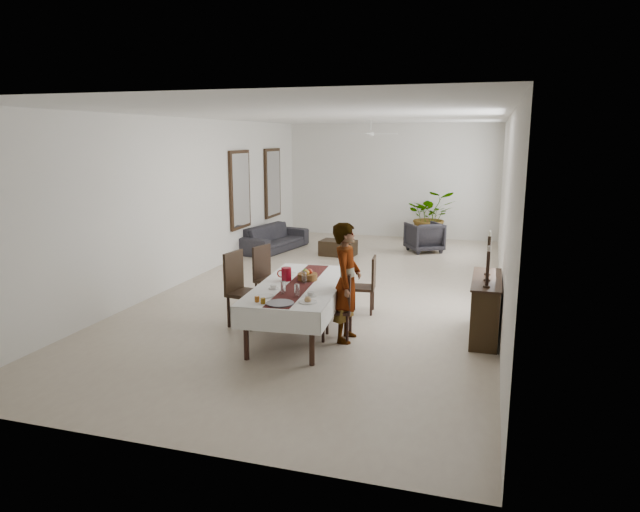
# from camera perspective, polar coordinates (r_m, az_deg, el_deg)

# --- Properties ---
(floor) EXTENTS (6.00, 12.00, 0.00)m
(floor) POSITION_cam_1_polar(r_m,az_deg,el_deg) (10.94, 1.54, -3.17)
(floor) COLOR #C0B199
(floor) RESTS_ON ground
(ceiling) EXTENTS (6.00, 12.00, 0.02)m
(ceiling) POSITION_cam_1_polar(r_m,az_deg,el_deg) (10.57, 1.64, 13.82)
(ceiling) COLOR white
(ceiling) RESTS_ON wall_back
(wall_back) EXTENTS (6.00, 0.02, 3.20)m
(wall_back) POSITION_cam_1_polar(r_m,az_deg,el_deg) (16.48, 7.15, 7.46)
(wall_back) COLOR silver
(wall_back) RESTS_ON floor
(wall_front) EXTENTS (6.00, 0.02, 3.20)m
(wall_front) POSITION_cam_1_polar(r_m,az_deg,el_deg) (5.18, -16.23, -2.44)
(wall_front) COLOR silver
(wall_front) RESTS_ON floor
(wall_left) EXTENTS (0.02, 12.00, 3.20)m
(wall_left) POSITION_cam_1_polar(r_m,az_deg,el_deg) (11.79, -12.69, 5.55)
(wall_left) COLOR silver
(wall_left) RESTS_ON floor
(wall_right) EXTENTS (0.02, 12.00, 3.20)m
(wall_right) POSITION_cam_1_polar(r_m,az_deg,el_deg) (10.27, 18.00, 4.36)
(wall_right) COLOR silver
(wall_right) RESTS_ON floor
(dining_table_top) EXTENTS (1.17, 2.44, 0.05)m
(dining_table_top) POSITION_cam_1_polar(r_m,az_deg,el_deg) (8.25, -2.00, -3.04)
(dining_table_top) COLOR black
(dining_table_top) RESTS_ON table_leg_fl
(table_leg_fl) EXTENTS (0.07, 0.07, 0.69)m
(table_leg_fl) POSITION_cam_1_polar(r_m,az_deg,el_deg) (7.46, -7.40, -7.77)
(table_leg_fl) COLOR black
(table_leg_fl) RESTS_ON floor
(table_leg_fr) EXTENTS (0.07, 0.07, 0.69)m
(table_leg_fr) POSITION_cam_1_polar(r_m,az_deg,el_deg) (7.22, -0.82, -8.32)
(table_leg_fr) COLOR black
(table_leg_fr) RESTS_ON floor
(table_leg_bl) EXTENTS (0.07, 0.07, 0.69)m
(table_leg_bl) POSITION_cam_1_polar(r_m,az_deg,el_deg) (9.51, -2.86, -3.35)
(table_leg_bl) COLOR black
(table_leg_bl) RESTS_ON floor
(table_leg_br) EXTENTS (0.07, 0.07, 0.69)m
(table_leg_br) POSITION_cam_1_polar(r_m,az_deg,el_deg) (9.33, 2.32, -3.65)
(table_leg_br) COLOR black
(table_leg_br) RESTS_ON floor
(tablecloth_top) EXTENTS (1.37, 2.63, 0.01)m
(tablecloth_top) POSITION_cam_1_polar(r_m,az_deg,el_deg) (8.25, -2.00, -2.84)
(tablecloth_top) COLOR silver
(tablecloth_top) RESTS_ON dining_table_top
(tablecloth_drape_left) EXTENTS (0.21, 2.54, 0.30)m
(tablecloth_drape_left) POSITION_cam_1_polar(r_m,az_deg,el_deg) (8.44, -5.81, -3.56)
(tablecloth_drape_left) COLOR white
(tablecloth_drape_left) RESTS_ON dining_table_top
(tablecloth_drape_right) EXTENTS (0.21, 2.54, 0.30)m
(tablecloth_drape_right) POSITION_cam_1_polar(r_m,az_deg,el_deg) (8.17, 1.95, -4.04)
(tablecloth_drape_right) COLOR white
(tablecloth_drape_right) RESTS_ON dining_table_top
(tablecloth_drape_near) EXTENTS (1.16, 0.10, 0.30)m
(tablecloth_drape_near) POSITION_cam_1_polar(r_m,az_deg,el_deg) (7.11, -4.52, -6.49)
(tablecloth_drape_near) COLOR white
(tablecloth_drape_near) RESTS_ON dining_table_top
(tablecloth_drape_far) EXTENTS (1.16, 0.10, 0.30)m
(tablecloth_drape_far) POSITION_cam_1_polar(r_m,az_deg,el_deg) (9.48, -0.11, -1.78)
(tablecloth_drape_far) COLOR silver
(tablecloth_drape_far) RESTS_ON dining_table_top
(table_runner) EXTENTS (0.54, 2.49, 0.00)m
(table_runner) POSITION_cam_1_polar(r_m,az_deg,el_deg) (8.24, -2.00, -2.79)
(table_runner) COLOR #4F1916
(table_runner) RESTS_ON tablecloth_top
(red_pitcher) EXTENTS (0.16, 0.16, 0.20)m
(red_pitcher) POSITION_cam_1_polar(r_m,az_deg,el_deg) (8.42, -3.39, -1.81)
(red_pitcher) COLOR maroon
(red_pitcher) RESTS_ON tablecloth_top
(pitcher_handle) EXTENTS (0.12, 0.03, 0.12)m
(pitcher_handle) POSITION_cam_1_polar(r_m,az_deg,el_deg) (8.44, -3.94, -1.78)
(pitcher_handle) COLOR #9B170B
(pitcher_handle) RESTS_ON red_pitcher
(wine_glass_near) EXTENTS (0.07, 0.07, 0.17)m
(wine_glass_near) POSITION_cam_1_polar(r_m,az_deg,el_deg) (7.59, -2.33, -3.44)
(wine_glass_near) COLOR white
(wine_glass_near) RESTS_ON tablecloth_top
(wine_glass_mid) EXTENTS (0.07, 0.07, 0.17)m
(wine_glass_mid) POSITION_cam_1_polar(r_m,az_deg,el_deg) (7.74, -3.70, -3.15)
(wine_glass_mid) COLOR white
(wine_glass_mid) RESTS_ON tablecloth_top
(wine_glass_far) EXTENTS (0.07, 0.07, 0.17)m
(wine_glass_far) POSITION_cam_1_polar(r_m,az_deg,el_deg) (8.26, -1.59, -2.18)
(wine_glass_far) COLOR white
(wine_glass_far) RESTS_ON tablecloth_top
(teacup_right) EXTENTS (0.09, 0.09, 0.06)m
(teacup_right) POSITION_cam_1_polar(r_m,az_deg,el_deg) (7.61, -0.93, -3.81)
(teacup_right) COLOR silver
(teacup_right) RESTS_ON saucer_right
(saucer_right) EXTENTS (0.15, 0.15, 0.01)m
(saucer_right) POSITION_cam_1_polar(r_m,az_deg,el_deg) (7.62, -0.93, -3.99)
(saucer_right) COLOR silver
(saucer_right) RESTS_ON tablecloth_top
(teacup_left) EXTENTS (0.09, 0.09, 0.06)m
(teacup_left) POSITION_cam_1_polar(r_m,az_deg,el_deg) (7.99, -4.67, -3.09)
(teacup_left) COLOR white
(teacup_left) RESTS_ON saucer_left
(saucer_left) EXTENTS (0.15, 0.15, 0.01)m
(saucer_left) POSITION_cam_1_polar(r_m,az_deg,el_deg) (8.00, -4.67, -3.25)
(saucer_left) COLOR silver
(saucer_left) RESTS_ON tablecloth_top
(plate_near_right) EXTENTS (0.24, 0.24, 0.01)m
(plate_near_right) POSITION_cam_1_polar(r_m,az_deg,el_deg) (7.34, -1.24, -4.60)
(plate_near_right) COLOR silver
(plate_near_right) RESTS_ON tablecloth_top
(bread_near_right) EXTENTS (0.09, 0.09, 0.09)m
(bread_near_right) POSITION_cam_1_polar(r_m,az_deg,el_deg) (7.33, -1.24, -4.40)
(bread_near_right) COLOR tan
(bread_near_right) RESTS_ON plate_near_right
(plate_near_left) EXTENTS (0.24, 0.24, 0.01)m
(plate_near_left) POSITION_cam_1_polar(r_m,az_deg,el_deg) (7.64, -5.53, -4.00)
(plate_near_left) COLOR silver
(plate_near_left) RESTS_ON tablecloth_top
(plate_far_left) EXTENTS (0.24, 0.24, 0.01)m
(plate_far_left) POSITION_cam_1_polar(r_m,az_deg,el_deg) (8.83, -3.12, -1.77)
(plate_far_left) COLOR white
(plate_far_left) RESTS_ON tablecloth_top
(serving_tray) EXTENTS (0.36, 0.36, 0.02)m
(serving_tray) POSITION_cam_1_polar(r_m,az_deg,el_deg) (7.28, -4.01, -4.74)
(serving_tray) COLOR #47474C
(serving_tray) RESTS_ON tablecloth_top
(jam_jar_a) EXTENTS (0.06, 0.06, 0.07)m
(jam_jar_a) POSITION_cam_1_polar(r_m,az_deg,el_deg) (7.31, -5.72, -4.49)
(jam_jar_a) COLOR #896014
(jam_jar_a) RESTS_ON tablecloth_top
(jam_jar_b) EXTENTS (0.06, 0.06, 0.07)m
(jam_jar_b) POSITION_cam_1_polar(r_m,az_deg,el_deg) (7.39, -6.31, -4.31)
(jam_jar_b) COLOR #934F15
(jam_jar_b) RESTS_ON tablecloth_top
(fruit_basket) EXTENTS (0.30, 0.30, 0.10)m
(fruit_basket) POSITION_cam_1_polar(r_m,az_deg,el_deg) (8.45, -1.27, -2.09)
(fruit_basket) COLOR brown
(fruit_basket) RESTS_ON tablecloth_top
(fruit_red) EXTENTS (0.09, 0.09, 0.09)m
(fruit_red) POSITION_cam_1_polar(r_m,az_deg,el_deg) (8.45, -1.04, -1.58)
(fruit_red) COLOR #9F220F
(fruit_red) RESTS_ON fruit_basket
(fruit_green) EXTENTS (0.08, 0.08, 0.08)m
(fruit_green) POSITION_cam_1_polar(r_m,az_deg,el_deg) (8.47, -1.48, -1.54)
(fruit_green) COLOR olive
(fruit_green) RESTS_ON fruit_basket
(fruit_yellow) EXTENTS (0.08, 0.08, 0.08)m
(fruit_yellow) POSITION_cam_1_polar(r_m,az_deg,el_deg) (8.39, -1.35, -1.67)
(fruit_yellow) COLOR gold
(fruit_yellow) RESTS_ON fruit_basket
(chair_right_near_seat) EXTENTS (0.46, 0.46, 0.05)m
(chair_right_near_seat) POSITION_cam_1_polar(r_m,az_deg,el_deg) (8.11, 1.72, -5.38)
(chair_right_near_seat) COLOR black
(chair_right_near_seat) RESTS_ON chair_right_near_leg_fl
(chair_right_near_leg_fl) EXTENTS (0.05, 0.05, 0.41)m
(chair_right_near_leg_fl) POSITION_cam_1_polar(r_m,az_deg,el_deg) (8.00, 2.74, -7.37)
(chair_right_near_leg_fl) COLOR black
(chair_right_near_leg_fl) RESTS_ON floor
(chair_right_near_leg_fr) EXTENTS (0.05, 0.05, 0.41)m
(chair_right_near_leg_fr) POSITION_cam_1_polar(r_m,az_deg,el_deg) (8.32, 3.06, -6.61)
(chair_right_near_leg_fr) COLOR black
(chair_right_near_leg_fr) RESTS_ON floor
(chair_right_near_leg_bl) EXTENTS (0.05, 0.05, 0.41)m
(chair_right_near_leg_bl) POSITION_cam_1_polar(r_m,az_deg,el_deg) (8.04, 0.31, -7.24)
(chair_right_near_leg_bl) COLOR black
(chair_right_near_leg_bl) RESTS_ON floor
(chair_right_near_leg_br) EXTENTS (0.05, 0.05, 0.41)m
(chair_right_near_leg_br) POSITION_cam_1_polar(r_m,az_deg,el_deg) (8.36, 0.73, -6.48)
(chair_right_near_leg_br) COLOR black
(chair_right_near_leg_br) RESTS_ON floor
(chair_right_near_back) EXTENTS (0.08, 0.42, 0.53)m
(chair_right_near_back) POSITION_cam_1_polar(r_m,az_deg,el_deg) (8.00, 3.08, -3.50)
(chair_right_near_back) COLOR black
(chair_right_near_back) RESTS_ON chair_right_near_seat
(chair_right_far_seat) EXTENTS (0.44, 0.44, 0.05)m
(chair_right_far_seat) POSITION_cam_1_polar(r_m,az_deg,el_deg) (9.36, 4.27, -3.18)
(chair_right_far_seat) COLOR black
(chair_right_far_seat) RESTS_ON chair_right_far_leg_fl
(chair_right_far_leg_fl) EXTENTS (0.04, 0.04, 0.39)m
(chair_right_far_leg_fl) POSITION_cam_1_polar(r_m,az_deg,el_deg) (9.24, 5.13, -4.79)
(chair_right_far_leg_fl) COLOR black
(chair_right_far_leg_fl) RESTS_ON floor
(chair_right_far_leg_fr) EXTENTS (0.04, 0.04, 0.39)m
(chair_right_far_leg_fr) POSITION_cam_1_polar(r_m,az_deg,el_deg) (9.55, 5.33, -4.24)
(chair_right_far_leg_fr) COLOR black
(chair_right_far_leg_fr) RESTS_ON floor
(chair_right_far_leg_bl) EXTENTS (0.04, 0.04, 0.39)m
(chair_right_far_leg_bl) POSITION_cam_1_polar(r_m,az_deg,el_deg) (9.28, 3.13, -4.70)
(chair_right_far_leg_bl) COLOR black
(chair_right_far_leg_bl) RESTS_ON floor
(chair_right_far_leg_br) EXTENTS (0.04, 0.04, 0.39)m
(chair_right_far_leg_br) POSITION_cam_1_polar(r_m,az_deg,el_deg) (9.59, 3.39, -4.15)
(chair_right_far_leg_br) COLOR black
(chair_right_far_leg_br) RESTS_ON floor
(chair_right_far_back) EXTENTS (0.08, 0.40, 0.50)m
(chair_right_far_back) POSITION_cam_1_polar(r_m,az_deg,el_deg) (9.27, 5.40, -1.62)
(chair_right_far_back) COLOR black
(chair_right_far_back) RESTS_ON chair_right_far_seat
(chair_left_near_seat) EXTENTS (0.55, 0.55, 0.05)m
(chair_left_near_seat) POSITION_cam_1_polar(r_m,az_deg,el_deg) (8.74, -7.39, -3.75)
(chair_left_near_seat) COLOR black
(chair_left_near_seat) RESTS_ON chair_left_near_leg_fl
(chair_left_near_leg_fl) EXTENTS (0.05, 0.05, 0.47)m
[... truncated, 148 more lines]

